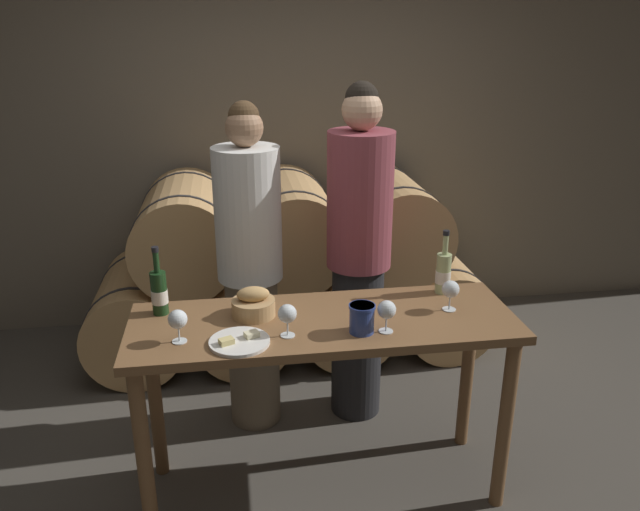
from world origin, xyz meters
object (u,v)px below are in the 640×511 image
bread_basket (253,305)px  wine_bottle_white (443,272)px  person_left (250,270)px  wine_bottle_red (159,292)px  tasting_table (324,348)px  blue_crock (362,317)px  wine_glass_far_left (178,320)px  person_right (359,256)px  wine_glass_left (287,314)px  cheese_plate (239,341)px  wine_glass_right (451,290)px  wine_glass_center (387,310)px

bread_basket → wine_bottle_white: bearing=7.4°
person_left → wine_bottle_red: size_ratio=5.64×
tasting_table → blue_crock: size_ratio=13.60×
person_left → bread_basket: person_left is taller
wine_bottle_red → tasting_table: bearing=-13.3°
tasting_table → wine_glass_far_left: (-0.60, -0.11, 0.24)m
person_right → wine_glass_left: person_right is taller
bread_basket → wine_glass_far_left: bearing=-147.4°
tasting_table → bread_basket: (-0.30, 0.08, 0.19)m
blue_crock → wine_glass_left: bearing=177.7°
wine_bottle_white → bread_basket: bearing=-172.6°
person_left → cheese_plate: 0.78m
person_left → blue_crock: size_ratio=14.23×
person_left → wine_glass_far_left: person_left is taller
wine_glass_left → wine_glass_right: same height
tasting_table → wine_glass_center: (0.23, -0.15, 0.24)m
wine_bottle_red → wine_glass_left: 0.60m
cheese_plate → tasting_table: bearing=24.0°
person_right → wine_glass_right: bearing=-64.8°
wine_glass_far_left → wine_glass_center: (0.84, -0.04, 0.00)m
person_right → cheese_plate: (-0.65, -0.78, -0.04)m
blue_crock → wine_glass_left: (-0.30, 0.01, 0.03)m
person_right → blue_crock: bearing=-100.9°
person_right → wine_bottle_red: 1.08m
bread_basket → wine_glass_center: 0.58m
wine_glass_far_left → wine_bottle_white: bearing=14.6°
blue_crock → wine_glass_right: size_ratio=0.88×
wine_bottle_red → bread_basket: size_ratio=1.64×
person_right → wine_bottle_red: (-0.98, -0.45, 0.05)m
blue_crock → wine_glass_right: (0.43, 0.15, 0.03)m
person_right → wine_glass_right: person_right is taller
blue_crock → bread_basket: bread_basket is taller
wine_bottle_white → wine_glass_left: wine_bottle_white is taller
person_left → wine_glass_left: person_left is taller
cheese_plate → wine_glass_right: wine_glass_right is taller
wine_glass_center → tasting_table: bearing=147.3°
wine_bottle_white → blue_crock: wine_bottle_white is taller
person_left → bread_basket: 0.53m
wine_bottle_red → bread_basket: bearing=-11.6°
blue_crock → bread_basket: (-0.43, 0.22, -0.02)m
tasting_table → blue_crock: 0.28m
wine_glass_left → wine_bottle_red: bearing=151.1°
cheese_plate → wine_glass_left: size_ratio=1.76×
wine_bottle_red → wine_glass_far_left: wine_bottle_red is taller
tasting_table → wine_bottle_white: (0.60, 0.20, 0.24)m
person_left → wine_glass_left: size_ratio=12.58×
wine_bottle_white → wine_glass_left: bearing=-156.9°
wine_glass_far_left → wine_glass_center: 0.84m
person_right → bread_basket: size_ratio=9.67×
wine_bottle_red → wine_glass_center: 0.98m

